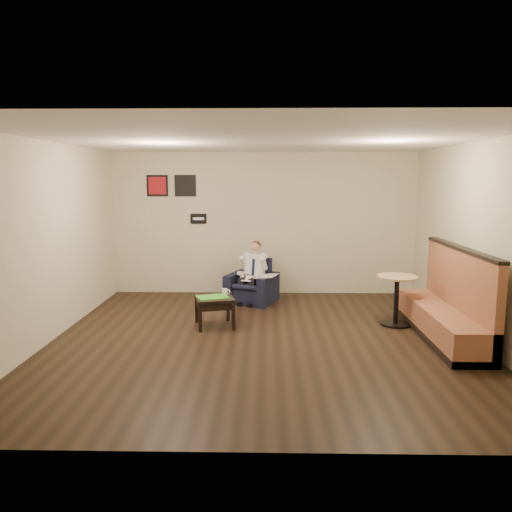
{
  "coord_description": "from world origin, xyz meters",
  "views": [
    {
      "loc": [
        0.05,
        -6.88,
        2.27
      ],
      "look_at": [
        -0.12,
        1.2,
        1.03
      ],
      "focal_mm": 35.0,
      "sensor_mm": 36.0,
      "label": 1
    }
  ],
  "objects_px": {
    "green_folder": "(213,297)",
    "cafe_table": "(396,300)",
    "armchair": "(252,281)",
    "side_table": "(215,312)",
    "seated_man": "(250,275)",
    "smartphone": "(216,294)",
    "coffee_mug": "(225,292)",
    "banquette": "(443,293)"
  },
  "relations": [
    {
      "from": "side_table",
      "to": "green_folder",
      "type": "xyz_separation_m",
      "value": [
        -0.03,
        -0.03,
        0.24
      ]
    },
    {
      "from": "side_table",
      "to": "banquette",
      "type": "relative_size",
      "value": 0.22
    },
    {
      "from": "seated_man",
      "to": "cafe_table",
      "type": "height_order",
      "value": "seated_man"
    },
    {
      "from": "armchair",
      "to": "side_table",
      "type": "distance_m",
      "value": 1.65
    },
    {
      "from": "banquette",
      "to": "smartphone",
      "type": "bearing_deg",
      "value": 168.93
    },
    {
      "from": "armchair",
      "to": "side_table",
      "type": "bearing_deg",
      "value": -88.43
    },
    {
      "from": "side_table",
      "to": "cafe_table",
      "type": "distance_m",
      "value": 2.85
    },
    {
      "from": "coffee_mug",
      "to": "banquette",
      "type": "bearing_deg",
      "value": -11.41
    },
    {
      "from": "smartphone",
      "to": "coffee_mug",
      "type": "bearing_deg",
      "value": -7.1
    },
    {
      "from": "armchair",
      "to": "green_folder",
      "type": "bearing_deg",
      "value": -88.93
    },
    {
      "from": "seated_man",
      "to": "smartphone",
      "type": "bearing_deg",
      "value": -90.25
    },
    {
      "from": "green_folder",
      "to": "cafe_table",
      "type": "distance_m",
      "value": 2.88
    },
    {
      "from": "seated_man",
      "to": "coffee_mug",
      "type": "bearing_deg",
      "value": -84.52
    },
    {
      "from": "seated_man",
      "to": "cafe_table",
      "type": "relative_size",
      "value": 1.37
    },
    {
      "from": "smartphone",
      "to": "banquette",
      "type": "height_order",
      "value": "banquette"
    },
    {
      "from": "seated_man",
      "to": "banquette",
      "type": "xyz_separation_m",
      "value": [
        2.84,
        -1.94,
        0.11
      ]
    },
    {
      "from": "armchair",
      "to": "smartphone",
      "type": "height_order",
      "value": "armchair"
    },
    {
      "from": "seated_man",
      "to": "smartphone",
      "type": "xyz_separation_m",
      "value": [
        -0.49,
        -1.28,
        -0.07
      ]
    },
    {
      "from": "banquette",
      "to": "green_folder",
      "type": "bearing_deg",
      "value": 172.36
    },
    {
      "from": "armchair",
      "to": "coffee_mug",
      "type": "height_order",
      "value": "armchair"
    },
    {
      "from": "side_table",
      "to": "coffee_mug",
      "type": "xyz_separation_m",
      "value": [
        0.15,
        0.16,
        0.28
      ]
    },
    {
      "from": "banquette",
      "to": "coffee_mug",
      "type": "bearing_deg",
      "value": 168.59
    },
    {
      "from": "armchair",
      "to": "cafe_table",
      "type": "relative_size",
      "value": 1.04
    },
    {
      "from": "cafe_table",
      "to": "side_table",
      "type": "bearing_deg",
      "value": -177.48
    },
    {
      "from": "seated_man",
      "to": "coffee_mug",
      "type": "relative_size",
      "value": 11.04
    },
    {
      "from": "armchair",
      "to": "green_folder",
      "type": "distance_m",
      "value": 1.68
    },
    {
      "from": "armchair",
      "to": "smartphone",
      "type": "xyz_separation_m",
      "value": [
        -0.53,
        -1.38,
        0.07
      ]
    },
    {
      "from": "cafe_table",
      "to": "banquette",
      "type": "bearing_deg",
      "value": -50.45
    },
    {
      "from": "coffee_mug",
      "to": "banquette",
      "type": "height_order",
      "value": "banquette"
    },
    {
      "from": "green_folder",
      "to": "banquette",
      "type": "distance_m",
      "value": 3.4
    },
    {
      "from": "side_table",
      "to": "green_folder",
      "type": "relative_size",
      "value": 1.22
    },
    {
      "from": "smartphone",
      "to": "banquette",
      "type": "relative_size",
      "value": 0.06
    },
    {
      "from": "armchair",
      "to": "green_folder",
      "type": "height_order",
      "value": "armchair"
    },
    {
      "from": "seated_man",
      "to": "side_table",
      "type": "distance_m",
      "value": 1.57
    },
    {
      "from": "coffee_mug",
      "to": "smartphone",
      "type": "relative_size",
      "value": 0.68
    },
    {
      "from": "armchair",
      "to": "smartphone",
      "type": "relative_size",
      "value": 5.65
    },
    {
      "from": "armchair",
      "to": "side_table",
      "type": "relative_size",
      "value": 1.44
    },
    {
      "from": "coffee_mug",
      "to": "smartphone",
      "type": "height_order",
      "value": "coffee_mug"
    },
    {
      "from": "side_table",
      "to": "smartphone",
      "type": "relative_size",
      "value": 3.93
    },
    {
      "from": "banquette",
      "to": "cafe_table",
      "type": "distance_m",
      "value": 0.83
    },
    {
      "from": "seated_man",
      "to": "cafe_table",
      "type": "bearing_deg",
      "value": -8.98
    },
    {
      "from": "banquette",
      "to": "cafe_table",
      "type": "relative_size",
      "value": 3.22
    }
  ]
}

